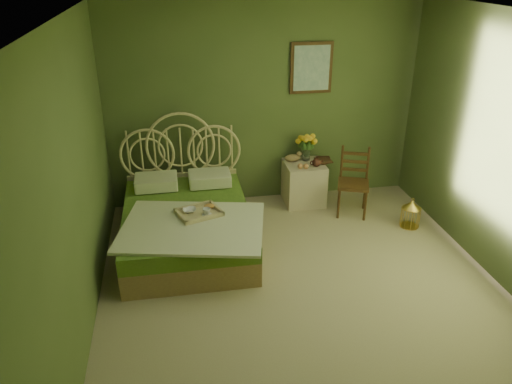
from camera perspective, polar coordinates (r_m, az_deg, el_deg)
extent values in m
plane|color=tan|center=(5.06, 5.60, -11.52)|extent=(4.50, 4.50, 0.00)
plane|color=silver|center=(4.07, 7.23, 19.18)|extent=(4.50, 4.50, 0.00)
plane|color=#586A38|center=(6.47, 0.88, 9.95)|extent=(4.00, 0.00, 4.00)
plane|color=#586A38|center=(4.33, -20.10, 0.21)|extent=(0.00, 4.50, 4.50)
cube|color=#3D2710|center=(6.48, 6.34, 13.92)|extent=(0.54, 0.03, 0.64)
cube|color=silver|center=(6.46, 6.39, 13.89)|extent=(0.46, 0.01, 0.56)
cube|color=#A68B53|center=(5.76, -7.81, -4.93)|extent=(1.39, 1.85, 0.28)
cube|color=olive|center=(5.65, -7.95, -2.91)|extent=(1.39, 1.85, 0.18)
cube|color=white|center=(5.23, -7.26, -3.97)|extent=(1.65, 1.39, 0.03)
cube|color=white|center=(6.16, -11.33, 1.14)|extent=(0.51, 0.37, 0.15)
cube|color=white|center=(6.17, -5.33, 1.58)|extent=(0.51, 0.37, 0.15)
cube|color=beige|center=(5.45, -6.52, -2.60)|extent=(0.54, 0.48, 0.04)
ellipsoid|color=#B77A38|center=(5.51, -5.37, -1.62)|extent=(0.12, 0.07, 0.05)
cube|color=beige|center=(6.68, 5.48, 1.03)|extent=(0.51, 0.51, 0.56)
cylinder|color=silver|center=(6.66, 5.77, 4.38)|extent=(0.10, 0.10, 0.18)
ellipsoid|color=#A68B53|center=(6.61, 4.18, 3.91)|extent=(0.21, 0.11, 0.10)
sphere|color=#DD9056|center=(6.40, 5.06, 2.97)|extent=(0.07, 0.07, 0.07)
sphere|color=#DD9056|center=(6.40, 5.73, 2.94)|extent=(0.07, 0.07, 0.07)
cube|color=#3D2710|center=(6.42, 11.06, 0.85)|extent=(0.49, 0.49, 0.04)
cylinder|color=#3D2710|center=(6.32, 10.01, -1.54)|extent=(0.03, 0.03, 0.41)
cylinder|color=#3D2710|center=(6.43, 12.77, -1.30)|extent=(0.03, 0.03, 0.41)
cylinder|color=#3D2710|center=(6.59, 9.09, -0.27)|extent=(0.03, 0.03, 0.41)
cylinder|color=#3D2710|center=(6.70, 11.75, -0.06)|extent=(0.03, 0.03, 0.41)
cube|color=#3D2710|center=(6.47, 10.73, 3.28)|extent=(0.32, 0.15, 0.45)
cylinder|color=gold|center=(6.46, 17.07, -3.71)|extent=(0.22, 0.22, 0.01)
cylinder|color=gold|center=(6.40, 17.20, -2.76)|extent=(0.22, 0.22, 0.25)
cone|color=gold|center=(6.33, 17.40, -1.40)|extent=(0.22, 0.22, 0.09)
imported|color=#381E0F|center=(6.63, 7.05, 3.49)|extent=(0.21, 0.26, 0.02)
imported|color=#472819|center=(6.62, 7.05, 3.65)|extent=(0.20, 0.26, 0.02)
imported|color=white|center=(5.47, -7.62, -2.09)|extent=(0.15, 0.15, 0.04)
imported|color=white|center=(5.37, -5.66, -2.27)|extent=(0.11, 0.11, 0.08)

